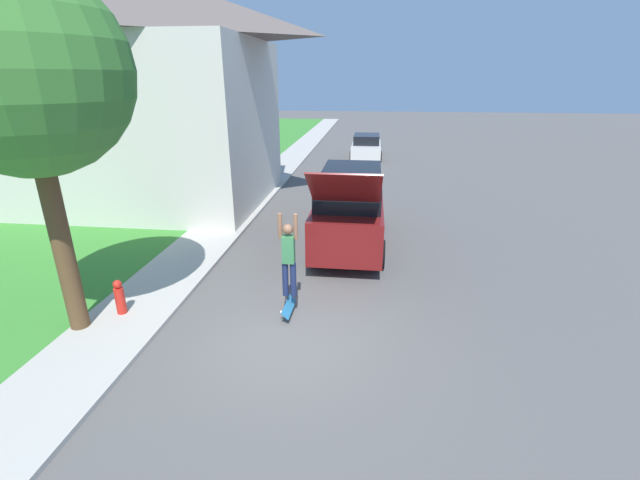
{
  "coord_description": "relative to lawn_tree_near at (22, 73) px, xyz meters",
  "views": [
    {
      "loc": [
        1.38,
        -6.98,
        4.81
      ],
      "look_at": [
        0.23,
        2.6,
        1.12
      ],
      "focal_mm": 24.0,
      "sensor_mm": 36.0,
      "label": 1
    }
  ],
  "objects": [
    {
      "name": "lawn",
      "position": [
        -3.68,
        6.15,
        -4.84
      ],
      "size": [
        10.0,
        80.0,
        0.08
      ],
      "color": "#387F2D",
      "rests_on": "ground_plane"
    },
    {
      "name": "skateboarder",
      "position": [
        4.09,
        1.15,
        -3.5
      ],
      "size": [
        0.41,
        0.21,
        1.82
      ],
      "color": "#192347",
      "rests_on": "ground_plane"
    },
    {
      "name": "suv_parked",
      "position": [
        5.13,
        5.4,
        -3.68
      ],
      "size": [
        2.07,
        5.9,
        2.91
      ],
      "color": "maroon",
      "rests_on": "ground_plane"
    },
    {
      "name": "house",
      "position": [
        -3.43,
        9.44,
        -0.39
      ],
      "size": [
        10.5,
        8.1,
        8.49
      ],
      "color": "beige",
      "rests_on": "lawn"
    },
    {
      "name": "lawn_tree_near",
      "position": [
        0.0,
        0.0,
        0.0
      ],
      "size": [
        3.49,
        3.49,
        6.57
      ],
      "color": "brown",
      "rests_on": "lawn"
    },
    {
      "name": "ground_plane",
      "position": [
        4.32,
        0.15,
        -4.88
      ],
      "size": [
        120.0,
        120.0,
        0.0
      ],
      "primitive_type": "plane",
      "color": "#54514F"
    },
    {
      "name": "sidewalk",
      "position": [
        0.72,
        6.15,
        -4.83
      ],
      "size": [
        1.8,
        80.0,
        0.1
      ],
      "color": "#ADA89E",
      "rests_on": "ground_plane"
    },
    {
      "name": "fire_hydrant",
      "position": [
        0.56,
        0.58,
        -4.41
      ],
      "size": [
        0.2,
        0.2,
        0.76
      ],
      "color": "red",
      "rests_on": "sidewalk"
    },
    {
      "name": "car_down_street",
      "position": [
        5.36,
        20.63,
        -4.18
      ],
      "size": [
        1.91,
        4.35,
        1.45
      ],
      "color": "silver",
      "rests_on": "ground_plane"
    },
    {
      "name": "skateboard",
      "position": [
        4.08,
        1.04,
        -4.66
      ],
      "size": [
        0.22,
        0.8,
        0.23
      ],
      "color": "#236B99",
      "rests_on": "ground_plane"
    }
  ]
}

